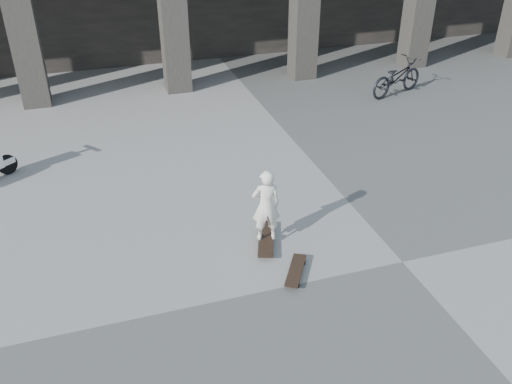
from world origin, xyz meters
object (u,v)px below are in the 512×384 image
object	(u,v)px
skateboard_spare	(296,271)
bicycle	(397,77)
child	(266,206)
longboard	(266,239)

from	to	relation	value
skateboard_spare	bicycle	xyz separation A→B (m)	(5.22, 6.18, 0.40)
bicycle	skateboard_spare	bearing A→B (deg)	119.93
skateboard_spare	child	bearing A→B (deg)	41.74
child	bicycle	world-z (taller)	child
child	bicycle	distance (m)	7.56
longboard	child	size ratio (longest dim) A/B	0.84
longboard	child	bearing A→B (deg)	109.18
longboard	skateboard_spare	size ratio (longest dim) A/B	1.32
skateboard_spare	bicycle	distance (m)	8.10
child	bicycle	size ratio (longest dim) A/B	0.67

